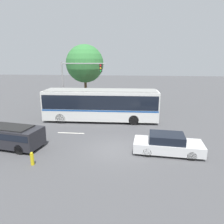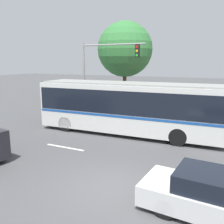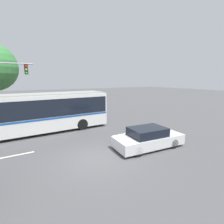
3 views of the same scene
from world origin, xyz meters
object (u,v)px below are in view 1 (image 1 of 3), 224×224
object	(u,v)px
sedan_foreground	(168,144)
fire_hydrant	(32,159)
traffic_light_pole	(74,79)
street_tree_left	(85,64)
suv_left_lane	(11,135)
city_bus	(101,103)

from	to	relation	value
sedan_foreground	fire_hydrant	distance (m)	8.89
traffic_light_pole	street_tree_left	size ratio (longest dim) A/B	0.73
sedan_foreground	street_tree_left	size ratio (longest dim) A/B	0.57
sedan_foreground	traffic_light_pole	xyz separation A→B (m)	(-9.33, 9.85, 3.45)
suv_left_lane	city_bus	bearing A→B (deg)	61.89
sedan_foreground	street_tree_left	xyz separation A→B (m)	(-9.14, 14.64, 5.09)
street_tree_left	suv_left_lane	bearing A→B (deg)	-98.32
city_bus	suv_left_lane	size ratio (longest dim) A/B	2.43
suv_left_lane	street_tree_left	world-z (taller)	street_tree_left
traffic_light_pole	fire_hydrant	distance (m)	12.98
street_tree_left	fire_hydrant	distance (m)	18.02
city_bus	street_tree_left	distance (m)	9.14
suv_left_lane	fire_hydrant	size ratio (longest dim) A/B	5.67
city_bus	sedan_foreground	bearing A→B (deg)	127.51
sedan_foreground	fire_hydrant	xyz separation A→B (m)	(-8.51, -2.57, -0.24)
traffic_light_pole	city_bus	bearing A→B (deg)	-38.33
sedan_foreground	city_bus	bearing A→B (deg)	133.82
city_bus	traffic_light_pole	world-z (taller)	traffic_light_pole
fire_hydrant	sedan_foreground	bearing A→B (deg)	16.81
suv_left_lane	traffic_light_pole	size ratio (longest dim) A/B	0.80
city_bus	suv_left_lane	xyz separation A→B (m)	(-5.52, -7.27, -0.94)
suv_left_lane	street_tree_left	bearing A→B (deg)	90.79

